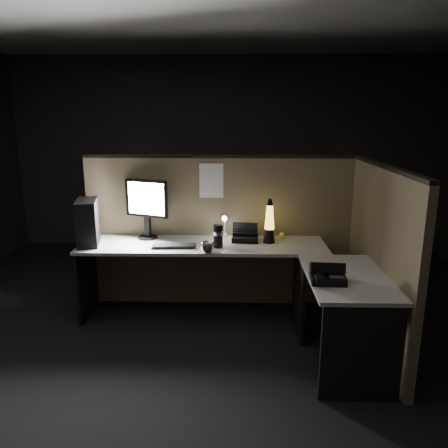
{
  "coord_description": "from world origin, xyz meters",
  "views": [
    {
      "loc": [
        0.14,
        -3.32,
        1.91
      ],
      "look_at": [
        0.05,
        0.35,
        0.99
      ],
      "focal_mm": 35.0,
      "sensor_mm": 36.0,
      "label": 1
    }
  ],
  "objects_px": {
    "pc_tower": "(88,222)",
    "monitor": "(147,203)",
    "desk_phone": "(327,274)",
    "lava_lamp": "(269,224)",
    "keyboard": "(174,246)"
  },
  "relations": [
    {
      "from": "pc_tower",
      "to": "desk_phone",
      "type": "height_order",
      "value": "pc_tower"
    },
    {
      "from": "lava_lamp",
      "to": "desk_phone",
      "type": "height_order",
      "value": "lava_lamp"
    },
    {
      "from": "monitor",
      "to": "lava_lamp",
      "type": "xyz_separation_m",
      "value": [
        1.18,
        -0.13,
        -0.17
      ]
    },
    {
      "from": "monitor",
      "to": "lava_lamp",
      "type": "distance_m",
      "value": 1.2
    },
    {
      "from": "desk_phone",
      "to": "pc_tower",
      "type": "bearing_deg",
      "value": 160.45
    },
    {
      "from": "desk_phone",
      "to": "keyboard",
      "type": "bearing_deg",
      "value": 151.11
    },
    {
      "from": "pc_tower",
      "to": "desk_phone",
      "type": "bearing_deg",
      "value": -36.45
    },
    {
      "from": "pc_tower",
      "to": "monitor",
      "type": "relative_size",
      "value": 0.72
    },
    {
      "from": "lava_lamp",
      "to": "desk_phone",
      "type": "relative_size",
      "value": 1.55
    },
    {
      "from": "pc_tower",
      "to": "monitor",
      "type": "xyz_separation_m",
      "value": [
        0.51,
        0.21,
        0.14
      ]
    },
    {
      "from": "keyboard",
      "to": "desk_phone",
      "type": "xyz_separation_m",
      "value": [
        1.23,
        -0.8,
        0.05
      ]
    },
    {
      "from": "pc_tower",
      "to": "desk_phone",
      "type": "distance_m",
      "value": 2.23
    },
    {
      "from": "pc_tower",
      "to": "monitor",
      "type": "height_order",
      "value": "monitor"
    },
    {
      "from": "pc_tower",
      "to": "desk_phone",
      "type": "xyz_separation_m",
      "value": [
        2.04,
        -0.9,
        -0.15
      ]
    },
    {
      "from": "monitor",
      "to": "lava_lamp",
      "type": "relative_size",
      "value": 1.37
    }
  ]
}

